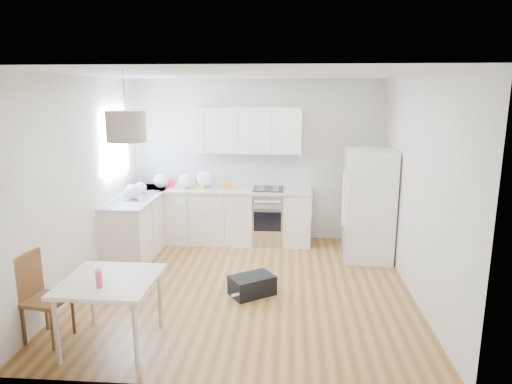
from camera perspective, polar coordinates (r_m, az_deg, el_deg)
floor at (r=6.11m, az=-1.22°, el=-11.70°), size 4.20×4.20×0.00m
ceiling at (r=5.57m, az=-1.35°, el=14.51°), size 4.20×4.20×0.00m
wall_back at (r=7.75m, az=0.20°, el=3.95°), size 4.20×0.00×4.20m
wall_left at (r=6.25m, az=-20.83°, el=1.03°), size 0.00×4.20×4.20m
wall_right at (r=5.88m, az=19.56°, el=0.44°), size 0.00×4.20×4.20m
window_glassblock at (r=7.23m, az=-17.18°, el=5.97°), size 0.02×1.00×1.00m
cabinets_back at (r=7.71m, az=-4.41°, el=-3.04°), size 3.00×0.60×0.88m
cabinets_left at (r=7.43m, az=-14.32°, el=-4.01°), size 0.60×1.80×0.88m
counter_back at (r=7.60m, az=-4.47°, el=0.30°), size 3.02×0.64×0.04m
counter_left at (r=7.32m, az=-14.52°, el=-0.56°), size 0.64×1.82×0.04m
backsplash_back at (r=7.83m, az=-4.19°, el=2.97°), size 3.00×0.01×0.58m
backsplash_left at (r=7.36m, az=-16.82°, el=1.84°), size 0.01×1.80×0.58m
upper_cabinets at (r=7.54m, az=-1.03°, el=7.73°), size 1.70×0.32×0.75m
range_oven at (r=7.64m, az=1.54°, el=-3.17°), size 0.50×0.61×0.88m
sink at (r=7.27m, az=-14.65°, el=-0.53°), size 0.50×0.80×0.16m
refrigerator at (r=7.09m, az=14.02°, el=-1.53°), size 0.84×0.87×1.66m
dining_table at (r=4.79m, az=-17.78°, el=-11.14°), size 0.91×0.91×0.71m
dining_chair at (r=5.19m, az=-24.71°, el=-11.93°), size 0.45×0.45×0.92m
drink_bottle at (r=4.56m, az=-19.05°, el=-10.07°), size 0.08×0.08×0.20m
gym_bag at (r=5.84m, az=-0.48°, el=-11.57°), size 0.63×0.58×0.24m
pendant_lamp at (r=4.51m, az=-15.93°, el=7.89°), size 0.38×0.38×0.29m
grocery_bag_a at (r=7.79m, az=-11.79°, el=1.39°), size 0.26×0.22×0.24m
grocery_bag_b at (r=7.65m, az=-8.70°, el=1.36°), size 0.27×0.23×0.25m
grocery_bag_c at (r=7.67m, az=-6.45°, el=1.59°), size 0.31×0.26×0.28m
grocery_bag_d at (r=7.47m, az=-14.24°, el=0.55°), size 0.19×0.16×0.17m
grocery_bag_e at (r=7.06m, az=-15.20°, el=0.03°), size 0.25×0.21×0.23m
snack_orange at (r=7.60m, az=-3.70°, el=0.85°), size 0.17×0.14×0.10m
snack_yellow at (r=7.66m, az=-6.84°, el=0.92°), size 0.19×0.16×0.11m
snack_red at (r=7.81m, az=-10.77°, el=1.04°), size 0.20×0.16×0.12m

